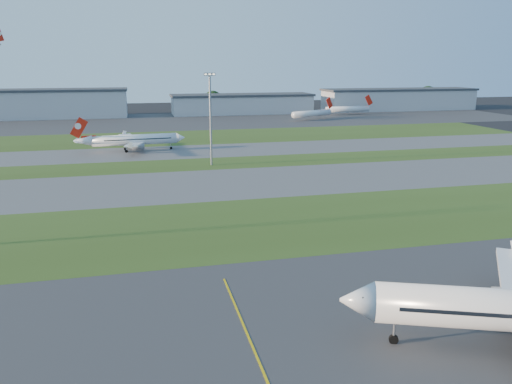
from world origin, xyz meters
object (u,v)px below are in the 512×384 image
object	(u,v)px
mini_jet_near	(312,113)
light_mast_centre	(210,113)
airliner_taxiing	(134,140)
mini_jet_far	(348,109)

from	to	relation	value
mini_jet_near	light_mast_centre	xyz separation A→B (m)	(-68.43, -106.52, 11.53)
airliner_taxiing	light_mast_centre	bearing A→B (deg)	121.40
airliner_taxiing	mini_jet_near	size ratio (longest dim) A/B	1.27
mini_jet_far	light_mast_centre	bearing A→B (deg)	-129.42
mini_jet_near	airliner_taxiing	bearing A→B (deg)	-164.70
mini_jet_near	light_mast_centre	size ratio (longest dim) A/B	1.03
airliner_taxiing	mini_jet_near	bearing A→B (deg)	-144.02
mini_jet_far	light_mast_centre	size ratio (longest dim) A/B	1.11
mini_jet_far	light_mast_centre	distance (m)	159.06
airliner_taxiing	mini_jet_far	xyz separation A→B (m)	(118.13, 96.38, -0.41)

